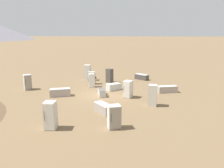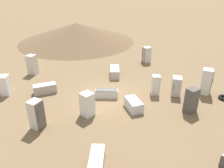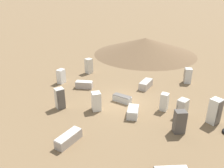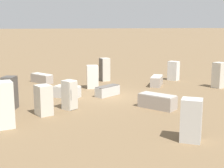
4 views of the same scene
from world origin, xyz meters
TOP-DOWN VIEW (x-y plane):
  - ground_plane at (0.00, 0.00)m, footprint 1000.00×1000.00m
  - discarded_fridge_0 at (2.22, 4.89)m, footprint 0.69×0.71m
  - discarded_fridge_1 at (0.05, 0.18)m, footprint 1.72×1.11m
  - discarded_fridge_2 at (0.96, -3.57)m, footprint 1.47×2.04m
  - discarded_fridge_3 at (-0.70, -7.88)m, footprint 0.99×0.99m
  - discarded_fridge_4 at (4.51, 1.38)m, footprint 1.62×1.64m
  - discarded_fridge_6 at (-2.23, 6.33)m, footprint 1.26×2.01m
  - discarded_fridge_7 at (-6.39, -3.16)m, footprint 0.75×0.73m
  - discarded_fridge_8 at (-4.45, -2.07)m, footprint 0.75×0.88m
  - discarded_fridge_9 at (-5.63, -0.22)m, footprint 0.89×0.94m
  - discarded_fridge_10 at (0.22, 2.69)m, footprint 0.93×0.88m
  - discarded_fridge_11 at (-2.22, 0.93)m, footprint 1.57×1.61m
  - discarded_fridge_12 at (7.82, -1.14)m, footprint 0.82×0.76m
  - discarded_fridge_13 at (7.02, 2.64)m, footprint 0.88×0.94m
  - discarded_fridge_14 at (-3.02, -1.68)m, footprint 0.75×0.78m

SIDE VIEW (x-z plane):
  - ground_plane at x=0.00m, z-range 0.00..0.00m
  - discarded_fridge_1 at x=0.05m, z-range 0.00..0.60m
  - discarded_fridge_6 at x=-2.23m, z-range 0.00..0.65m
  - discarded_fridge_11 at x=-2.22m, z-range 0.00..0.67m
  - discarded_fridge_4 at x=4.51m, z-range 0.00..0.69m
  - discarded_fridge_2 at x=0.96m, z-range 0.00..0.71m
  - discarded_fridge_8 at x=-4.45m, z-range 0.00..1.42m
  - discarded_fridge_13 at x=7.02m, z-range 0.00..1.46m
  - discarded_fridge_14 at x=-3.02m, z-range 0.00..1.46m
  - discarded_fridge_10 at x=0.22m, z-range 0.00..1.54m
  - discarded_fridge_3 at x=-0.70m, z-range 0.00..1.57m
  - discarded_fridge_9 at x=-5.63m, z-range 0.00..1.64m
  - discarded_fridge_12 at x=7.82m, z-range 0.00..1.72m
  - discarded_fridge_0 at x=2.22m, z-range 0.00..1.74m
  - discarded_fridge_7 at x=-6.39m, z-range 0.00..1.92m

